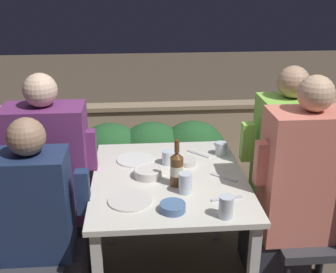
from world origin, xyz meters
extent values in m
cube|color=tan|center=(0.00, 1.75, 0.31)|extent=(9.00, 0.14, 0.61)
cube|color=#9E8466|center=(0.00, 1.75, 0.63)|extent=(9.00, 0.18, 0.04)
cube|color=silver|center=(0.00, 0.00, 0.74)|extent=(0.88, 1.03, 0.03)
cube|color=silver|center=(-0.39, 0.46, 0.36)|extent=(0.05, 0.05, 0.73)
cube|color=silver|center=(0.39, 0.46, 0.36)|extent=(0.05, 0.05, 0.73)
cube|color=brown|center=(-0.06, 0.91, 0.14)|extent=(1.19, 0.36, 0.28)
ellipsoid|color=#235628|center=(-0.39, 0.91, 0.51)|extent=(0.54, 0.47, 0.51)
ellipsoid|color=#235628|center=(-0.06, 0.91, 0.51)|extent=(0.54, 0.47, 0.51)
ellipsoid|color=#235628|center=(0.27, 0.91, 0.51)|extent=(0.54, 0.47, 0.51)
cube|color=#333338|center=(-0.79, -0.21, 0.41)|extent=(0.43, 0.43, 0.05)
cylinder|color=black|center=(-0.97, -0.02, 0.19)|extent=(0.03, 0.03, 0.39)
cylinder|color=black|center=(-0.60, -0.02, 0.19)|extent=(0.03, 0.03, 0.39)
cube|color=navy|center=(-0.72, -0.21, 0.73)|extent=(0.36, 0.26, 0.58)
cube|color=navy|center=(-0.47, -0.21, 0.80)|extent=(0.07, 0.07, 0.24)
sphere|color=#99755B|center=(-0.72, -0.21, 1.11)|extent=(0.19, 0.19, 0.19)
cube|color=#333338|center=(-0.77, 0.15, 0.41)|extent=(0.43, 0.43, 0.05)
cube|color=#333338|center=(-0.96, 0.15, 0.69)|extent=(0.06, 0.43, 0.51)
cylinder|color=black|center=(-0.96, -0.04, 0.19)|extent=(0.03, 0.03, 0.39)
cylinder|color=black|center=(-0.59, -0.04, 0.19)|extent=(0.03, 0.03, 0.39)
cylinder|color=black|center=(-0.96, 0.33, 0.19)|extent=(0.03, 0.03, 0.39)
cylinder|color=black|center=(-0.59, 0.33, 0.19)|extent=(0.03, 0.03, 0.39)
cube|color=#282833|center=(-0.60, 0.15, 0.22)|extent=(0.32, 0.23, 0.44)
cube|color=#6B2D66|center=(-0.70, 0.15, 0.80)|extent=(0.46, 0.26, 0.72)
cube|color=#6B2D66|center=(-0.45, 0.15, 0.88)|extent=(0.07, 0.07, 0.24)
sphere|color=beige|center=(-0.70, 0.15, 1.25)|extent=(0.19, 0.19, 0.19)
cube|color=#333338|center=(0.81, -0.16, 0.41)|extent=(0.43, 0.43, 0.05)
cylinder|color=black|center=(0.62, 0.03, 0.19)|extent=(0.03, 0.03, 0.39)
cylinder|color=black|center=(0.99, 0.03, 0.19)|extent=(0.03, 0.03, 0.39)
cube|color=#282833|center=(0.64, -0.16, 0.22)|extent=(0.32, 0.23, 0.44)
cube|color=#E07A66|center=(0.74, -0.16, 0.81)|extent=(0.45, 0.26, 0.75)
cube|color=#E07A66|center=(0.49, -0.16, 0.90)|extent=(0.07, 0.07, 0.24)
sphere|color=tan|center=(0.74, -0.16, 1.28)|extent=(0.19, 0.19, 0.19)
cube|color=#333338|center=(0.81, 0.18, 0.41)|extent=(0.43, 0.43, 0.05)
cube|color=#333338|center=(1.00, 0.18, 0.69)|extent=(0.06, 0.43, 0.51)
cylinder|color=black|center=(0.63, 0.00, 0.19)|extent=(0.03, 0.03, 0.39)
cylinder|color=black|center=(1.00, 0.00, 0.19)|extent=(0.03, 0.03, 0.39)
cylinder|color=black|center=(0.63, 0.36, 0.19)|extent=(0.03, 0.03, 0.39)
cylinder|color=black|center=(1.00, 0.36, 0.19)|extent=(0.03, 0.03, 0.39)
cube|color=#282833|center=(0.64, 0.18, 0.22)|extent=(0.25, 0.23, 0.44)
cube|color=#8CCC4C|center=(0.74, 0.18, 0.80)|extent=(0.36, 0.26, 0.73)
cube|color=#8CCC4C|center=(0.49, 0.18, 0.89)|extent=(0.07, 0.07, 0.24)
sphere|color=tan|center=(0.74, 0.18, 1.26)|extent=(0.19, 0.19, 0.19)
cylinder|color=brown|center=(0.03, -0.10, 0.84)|extent=(0.07, 0.07, 0.17)
cylinder|color=beige|center=(0.03, -0.10, 0.85)|extent=(0.07, 0.07, 0.06)
cone|color=brown|center=(0.03, -0.10, 0.94)|extent=(0.07, 0.07, 0.03)
cylinder|color=brown|center=(0.03, -0.10, 0.99)|extent=(0.03, 0.03, 0.07)
cylinder|color=white|center=(-0.19, 0.24, 0.76)|extent=(0.23, 0.23, 0.01)
cylinder|color=silver|center=(-0.22, -0.25, 0.76)|extent=(0.23, 0.23, 0.01)
cylinder|color=#4C709E|center=(-0.01, -0.36, 0.78)|extent=(0.13, 0.13, 0.04)
torus|color=#4C709E|center=(-0.01, -0.36, 0.80)|extent=(0.13, 0.13, 0.01)
cylinder|color=beige|center=(0.12, 0.16, 0.78)|extent=(0.11, 0.11, 0.03)
torus|color=beige|center=(0.12, 0.16, 0.79)|extent=(0.11, 0.11, 0.01)
cylinder|color=silver|center=(-0.12, 0.01, 0.78)|extent=(0.16, 0.16, 0.05)
torus|color=silver|center=(-0.12, 0.01, 0.80)|extent=(0.16, 0.16, 0.01)
cylinder|color=silver|center=(0.36, 0.29, 0.80)|extent=(0.07, 0.07, 0.08)
cylinder|color=silver|center=(0.01, 0.18, 0.80)|extent=(0.08, 0.08, 0.08)
cylinder|color=silver|center=(0.24, -0.44, 0.82)|extent=(0.07, 0.07, 0.11)
cylinder|color=silver|center=(0.07, -0.19, 0.82)|extent=(0.07, 0.07, 0.11)
cube|color=silver|center=(0.21, 0.30, 0.76)|extent=(0.13, 0.13, 0.01)
cube|color=silver|center=(0.31, -0.04, 0.76)|extent=(0.14, 0.13, 0.01)
cube|color=silver|center=(0.28, -0.27, 0.76)|extent=(0.17, 0.05, 0.01)
camera|label=1|loc=(-0.18, -2.15, 1.87)|focal=45.00mm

